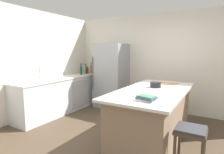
# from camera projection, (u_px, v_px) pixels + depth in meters

# --- Properties ---
(ground_plane) EXTENTS (7.20, 7.20, 0.00)m
(ground_plane) POSITION_uv_depth(u_px,v_px,m) (116.00, 142.00, 3.28)
(ground_plane) COLOR #4C3D2D
(wall_rear) EXTENTS (6.00, 0.10, 2.60)m
(wall_rear) POSITION_uv_depth(u_px,v_px,m) (156.00, 63.00, 5.02)
(wall_rear) COLOR silver
(wall_rear) RESTS_ON ground_plane
(wall_left) EXTENTS (0.10, 6.00, 2.60)m
(wall_left) POSITION_uv_depth(u_px,v_px,m) (26.00, 64.00, 4.34)
(wall_left) COLOR silver
(wall_left) RESTS_ON ground_plane
(counter_run_left) EXTENTS (0.66, 2.68, 0.92)m
(counter_run_left) POSITION_uv_depth(u_px,v_px,m) (62.00, 94.00, 4.93)
(counter_run_left) COLOR silver
(counter_run_left) RESTS_ON ground_plane
(kitchen_island) EXTENTS (1.08, 2.21, 0.93)m
(kitchen_island) POSITION_uv_depth(u_px,v_px,m) (153.00, 114.00, 3.33)
(kitchen_island) COLOR #8E755B
(kitchen_island) RESTS_ON ground_plane
(refrigerator) EXTENTS (0.84, 0.75, 1.81)m
(refrigerator) POSITION_uv_depth(u_px,v_px,m) (111.00, 76.00, 5.33)
(refrigerator) COLOR #93969B
(refrigerator) RESTS_ON ground_plane
(bar_stool) EXTENTS (0.36, 0.36, 0.68)m
(bar_stool) POSITION_uv_depth(u_px,v_px,m) (190.00, 138.00, 2.24)
(bar_stool) COLOR #473828
(bar_stool) RESTS_ON ground_plane
(sink_faucet) EXTENTS (0.15, 0.05, 0.30)m
(sink_faucet) POSITION_uv_depth(u_px,v_px,m) (53.00, 72.00, 4.66)
(sink_faucet) COLOR silver
(sink_faucet) RESTS_ON counter_run_left
(flower_vase) EXTENTS (0.08, 0.08, 0.33)m
(flower_vase) POSITION_uv_depth(u_px,v_px,m) (40.00, 77.00, 4.31)
(flower_vase) COLOR silver
(flower_vase) RESTS_ON counter_run_left
(olive_oil_bottle) EXTENTS (0.06, 0.06, 0.32)m
(olive_oil_bottle) POSITION_uv_depth(u_px,v_px,m) (91.00, 69.00, 5.87)
(olive_oil_bottle) COLOR olive
(olive_oil_bottle) RESTS_ON counter_run_left
(hot_sauce_bottle) EXTENTS (0.05, 0.05, 0.22)m
(hot_sauce_bottle) POSITION_uv_depth(u_px,v_px,m) (88.00, 70.00, 5.84)
(hot_sauce_bottle) COLOR red
(hot_sauce_bottle) RESTS_ON counter_run_left
(syrup_bottle) EXTENTS (0.07, 0.07, 0.30)m
(syrup_bottle) POSITION_uv_depth(u_px,v_px,m) (86.00, 70.00, 5.74)
(syrup_bottle) COLOR #5B3319
(syrup_bottle) RESTS_ON counter_run_left
(gin_bottle) EXTENTS (0.07, 0.07, 0.30)m
(gin_bottle) POSITION_uv_depth(u_px,v_px,m) (85.00, 70.00, 5.66)
(gin_bottle) COLOR #8CB79E
(gin_bottle) RESTS_ON counter_run_left
(soda_bottle) EXTENTS (0.08, 0.08, 0.30)m
(soda_bottle) POSITION_uv_depth(u_px,v_px,m) (82.00, 70.00, 5.57)
(soda_bottle) COLOR silver
(soda_bottle) RESTS_ON counter_run_left
(wine_bottle) EXTENTS (0.07, 0.07, 0.33)m
(wine_bottle) POSITION_uv_depth(u_px,v_px,m) (81.00, 70.00, 5.47)
(wine_bottle) COLOR #19381E
(wine_bottle) RESTS_ON counter_run_left
(cookbook_stack) EXTENTS (0.27, 0.22, 0.07)m
(cookbook_stack) POSITION_uv_depth(u_px,v_px,m) (146.00, 98.00, 2.52)
(cookbook_stack) COLOR silver
(cookbook_stack) RESTS_ON kitchen_island
(mixing_bowl) EXTENTS (0.20, 0.20, 0.10)m
(mixing_bowl) POSITION_uv_depth(u_px,v_px,m) (155.00, 85.00, 3.47)
(mixing_bowl) COLOR black
(mixing_bowl) RESTS_ON kitchen_island
(cutting_board) EXTENTS (0.36, 0.22, 0.02)m
(cutting_board) POSITION_uv_depth(u_px,v_px,m) (168.00, 84.00, 3.81)
(cutting_board) COLOR #9E7042
(cutting_board) RESTS_ON kitchen_island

